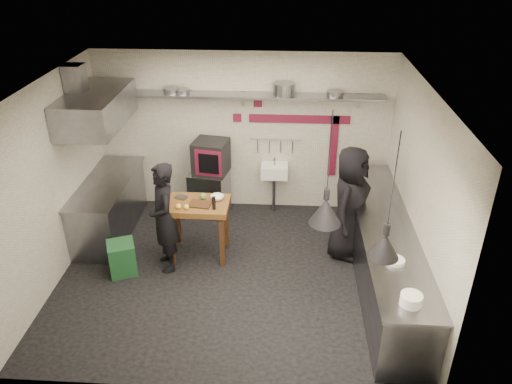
# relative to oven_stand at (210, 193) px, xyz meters

# --- Properties ---
(floor) EXTENTS (5.00, 5.00, 0.00)m
(floor) POSITION_rel_oven_stand_xyz_m (0.58, -1.75, -0.40)
(floor) COLOR black
(floor) RESTS_ON ground
(ceiling) EXTENTS (5.00, 5.00, 0.00)m
(ceiling) POSITION_rel_oven_stand_xyz_m (0.58, -1.75, 2.40)
(ceiling) COLOR silver
(ceiling) RESTS_ON floor
(wall_back) EXTENTS (5.00, 0.04, 2.80)m
(wall_back) POSITION_rel_oven_stand_xyz_m (0.58, 0.35, 1.00)
(wall_back) COLOR silver
(wall_back) RESTS_ON floor
(wall_front) EXTENTS (5.00, 0.04, 2.80)m
(wall_front) POSITION_rel_oven_stand_xyz_m (0.58, -3.85, 1.00)
(wall_front) COLOR silver
(wall_front) RESTS_ON floor
(wall_left) EXTENTS (0.04, 4.20, 2.80)m
(wall_left) POSITION_rel_oven_stand_xyz_m (-1.92, -1.75, 1.00)
(wall_left) COLOR silver
(wall_left) RESTS_ON floor
(wall_right) EXTENTS (0.04, 4.20, 2.80)m
(wall_right) POSITION_rel_oven_stand_xyz_m (3.08, -1.75, 1.00)
(wall_right) COLOR silver
(wall_right) RESTS_ON floor
(red_band_horiz) EXTENTS (1.70, 0.02, 0.14)m
(red_band_horiz) POSITION_rel_oven_stand_xyz_m (1.53, 0.33, 1.28)
(red_band_horiz) COLOR maroon
(red_band_horiz) RESTS_ON wall_back
(red_band_vert) EXTENTS (0.14, 0.02, 1.10)m
(red_band_vert) POSITION_rel_oven_stand_xyz_m (2.13, 0.33, 0.80)
(red_band_vert) COLOR maroon
(red_band_vert) RESTS_ON wall_back
(red_tile_a) EXTENTS (0.14, 0.02, 0.14)m
(red_tile_a) POSITION_rel_oven_stand_xyz_m (0.83, 0.33, 1.55)
(red_tile_a) COLOR maroon
(red_tile_a) RESTS_ON wall_back
(red_tile_b) EXTENTS (0.14, 0.02, 0.14)m
(red_tile_b) POSITION_rel_oven_stand_xyz_m (0.48, 0.33, 1.28)
(red_tile_b) COLOR maroon
(red_tile_b) RESTS_ON wall_back
(back_shelf) EXTENTS (4.60, 0.34, 0.04)m
(back_shelf) POSITION_rel_oven_stand_xyz_m (0.58, 0.17, 1.72)
(back_shelf) COLOR slate
(back_shelf) RESTS_ON wall_back
(shelf_bracket_left) EXTENTS (0.04, 0.06, 0.24)m
(shelf_bracket_left) POSITION_rel_oven_stand_xyz_m (-1.32, 0.32, 1.62)
(shelf_bracket_left) COLOR slate
(shelf_bracket_left) RESTS_ON wall_back
(shelf_bracket_mid) EXTENTS (0.04, 0.06, 0.24)m
(shelf_bracket_mid) POSITION_rel_oven_stand_xyz_m (0.58, 0.32, 1.62)
(shelf_bracket_mid) COLOR slate
(shelf_bracket_mid) RESTS_ON wall_back
(shelf_bracket_right) EXTENTS (0.04, 0.06, 0.24)m
(shelf_bracket_right) POSITION_rel_oven_stand_xyz_m (2.48, 0.32, 1.62)
(shelf_bracket_right) COLOR slate
(shelf_bracket_right) RESTS_ON wall_back
(pan_far_left) EXTENTS (0.33, 0.33, 0.09)m
(pan_far_left) POSITION_rel_oven_stand_xyz_m (-0.57, 0.17, 1.79)
(pan_far_left) COLOR slate
(pan_far_left) RESTS_ON back_shelf
(pan_mid_left) EXTENTS (0.31, 0.31, 0.07)m
(pan_mid_left) POSITION_rel_oven_stand_xyz_m (-0.40, 0.17, 1.78)
(pan_mid_left) COLOR slate
(pan_mid_left) RESTS_ON back_shelf
(stock_pot) EXTENTS (0.40, 0.40, 0.20)m
(stock_pot) POSITION_rel_oven_stand_xyz_m (1.26, 0.17, 1.84)
(stock_pot) COLOR slate
(stock_pot) RESTS_ON back_shelf
(pan_right) EXTENTS (0.34, 0.34, 0.08)m
(pan_right) POSITION_rel_oven_stand_xyz_m (2.08, 0.17, 1.78)
(pan_right) COLOR slate
(pan_right) RESTS_ON back_shelf
(oven_stand) EXTENTS (0.71, 0.66, 0.80)m
(oven_stand) POSITION_rel_oven_stand_xyz_m (0.00, 0.00, 0.00)
(oven_stand) COLOR slate
(oven_stand) RESTS_ON floor
(combi_oven) EXTENTS (0.64, 0.61, 0.58)m
(combi_oven) POSITION_rel_oven_stand_xyz_m (0.05, -0.00, 0.69)
(combi_oven) COLOR black
(combi_oven) RESTS_ON oven_stand
(oven_door) EXTENTS (0.46, 0.11, 0.46)m
(oven_door) POSITION_rel_oven_stand_xyz_m (0.05, -0.25, 0.69)
(oven_door) COLOR maroon
(oven_door) RESTS_ON combi_oven
(oven_glass) EXTENTS (0.34, 0.08, 0.34)m
(oven_glass) POSITION_rel_oven_stand_xyz_m (0.05, -0.28, 0.69)
(oven_glass) COLOR black
(oven_glass) RESTS_ON oven_door
(hand_sink) EXTENTS (0.46, 0.34, 0.22)m
(hand_sink) POSITION_rel_oven_stand_xyz_m (1.13, 0.17, 0.38)
(hand_sink) COLOR white
(hand_sink) RESTS_ON wall_back
(sink_tap) EXTENTS (0.03, 0.03, 0.14)m
(sink_tap) POSITION_rel_oven_stand_xyz_m (1.13, 0.17, 0.56)
(sink_tap) COLOR slate
(sink_tap) RESTS_ON hand_sink
(sink_drain) EXTENTS (0.06, 0.06, 0.66)m
(sink_drain) POSITION_rel_oven_stand_xyz_m (1.13, 0.13, -0.06)
(sink_drain) COLOR slate
(sink_drain) RESTS_ON floor
(utensil_rail) EXTENTS (0.90, 0.02, 0.02)m
(utensil_rail) POSITION_rel_oven_stand_xyz_m (1.13, 0.31, 0.92)
(utensil_rail) COLOR slate
(utensil_rail) RESTS_ON wall_back
(counter_right) EXTENTS (0.70, 3.80, 0.90)m
(counter_right) POSITION_rel_oven_stand_xyz_m (2.73, -1.75, 0.05)
(counter_right) COLOR slate
(counter_right) RESTS_ON floor
(counter_right_top) EXTENTS (0.76, 3.90, 0.03)m
(counter_right_top) POSITION_rel_oven_stand_xyz_m (2.73, -1.75, 0.52)
(counter_right_top) COLOR slate
(counter_right_top) RESTS_ON counter_right
(plate_stack) EXTENTS (0.29, 0.29, 0.13)m
(plate_stack) POSITION_rel_oven_stand_xyz_m (2.70, -3.39, 0.60)
(plate_stack) COLOR white
(plate_stack) RESTS_ON counter_right_top
(small_bowl_right) EXTENTS (0.24, 0.24, 0.05)m
(small_bowl_right) POSITION_rel_oven_stand_xyz_m (2.68, -2.63, 0.56)
(small_bowl_right) COLOR white
(small_bowl_right) RESTS_ON counter_right_top
(counter_left) EXTENTS (0.70, 1.90, 0.90)m
(counter_left) POSITION_rel_oven_stand_xyz_m (-1.57, -0.70, 0.05)
(counter_left) COLOR slate
(counter_left) RESTS_ON floor
(counter_left_top) EXTENTS (0.76, 2.00, 0.03)m
(counter_left_top) POSITION_rel_oven_stand_xyz_m (-1.57, -0.70, 0.52)
(counter_left_top) COLOR slate
(counter_left_top) RESTS_ON counter_left
(extractor_hood) EXTENTS (0.78, 1.60, 0.50)m
(extractor_hood) POSITION_rel_oven_stand_xyz_m (-1.52, -0.70, 1.75)
(extractor_hood) COLOR slate
(extractor_hood) RESTS_ON ceiling
(hood_duct) EXTENTS (0.28, 0.28, 0.50)m
(hood_duct) POSITION_rel_oven_stand_xyz_m (-1.77, -0.70, 2.15)
(hood_duct) COLOR slate
(hood_duct) RESTS_ON ceiling
(green_bin) EXTENTS (0.49, 0.49, 0.50)m
(green_bin) POSITION_rel_oven_stand_xyz_m (-1.04, -1.81, -0.15)
(green_bin) COLOR #1D532A
(green_bin) RESTS_ON floor
(prep_table) EXTENTS (0.93, 0.65, 0.92)m
(prep_table) POSITION_rel_oven_stand_xyz_m (0.03, -1.29, 0.06)
(prep_table) COLOR brown
(prep_table) RESTS_ON floor
(cutting_board) EXTENTS (0.34, 0.26, 0.02)m
(cutting_board) POSITION_rel_oven_stand_xyz_m (0.07, -1.35, 0.53)
(cutting_board) COLOR #452915
(cutting_board) RESTS_ON prep_table
(pepper_mill) EXTENTS (0.05, 0.05, 0.20)m
(pepper_mill) POSITION_rel_oven_stand_xyz_m (0.30, -1.46, 0.62)
(pepper_mill) COLOR black
(pepper_mill) RESTS_ON prep_table
(lemon_a) EXTENTS (0.08, 0.08, 0.08)m
(lemon_a) POSITION_rel_oven_stand_xyz_m (-0.22, -1.48, 0.56)
(lemon_a) COLOR yellow
(lemon_a) RESTS_ON prep_table
(lemon_b) EXTENTS (0.09, 0.09, 0.08)m
(lemon_b) POSITION_rel_oven_stand_xyz_m (-0.10, -1.48, 0.56)
(lemon_b) COLOR yellow
(lemon_b) RESTS_ON prep_table
(veg_ball) EXTENTS (0.13, 0.13, 0.10)m
(veg_ball) POSITION_rel_oven_stand_xyz_m (0.09, -1.17, 0.57)
(veg_ball) COLOR #52923E
(veg_ball) RESTS_ON prep_table
(steel_tray) EXTENTS (0.20, 0.17, 0.03)m
(steel_tray) POSITION_rel_oven_stand_xyz_m (-0.24, -1.16, 0.54)
(steel_tray) COLOR slate
(steel_tray) RESTS_ON prep_table
(bowl) EXTENTS (0.26, 0.26, 0.06)m
(bowl) POSITION_rel_oven_stand_xyz_m (0.31, -1.16, 0.55)
(bowl) COLOR white
(bowl) RESTS_ON prep_table
(heat_lamp_near) EXTENTS (0.43, 0.43, 1.43)m
(heat_lamp_near) POSITION_rel_oven_stand_xyz_m (1.80, -2.48, 1.69)
(heat_lamp_near) COLOR black
(heat_lamp_near) RESTS_ON ceiling
(heat_lamp_far) EXTENTS (0.42, 0.42, 1.48)m
(heat_lamp_far) POSITION_rel_oven_stand_xyz_m (2.41, -3.07, 1.66)
(heat_lamp_far) COLOR black
(heat_lamp_far) RESTS_ON ceiling
(chef_left) EXTENTS (0.62, 0.72, 1.68)m
(chef_left) POSITION_rel_oven_stand_xyz_m (-0.41, -1.62, 0.44)
(chef_left) COLOR black
(chef_left) RESTS_ON floor
(chef_right) EXTENTS (0.88, 1.03, 1.79)m
(chef_right) POSITION_rel_oven_stand_xyz_m (2.29, -1.12, 0.49)
(chef_right) COLOR black
(chef_right) RESTS_ON floor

